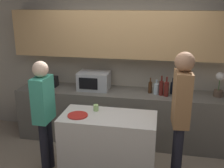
{
  "coord_description": "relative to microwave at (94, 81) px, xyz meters",
  "views": [
    {
      "loc": [
        0.59,
        -2.69,
        2.32
      ],
      "look_at": [
        -0.03,
        0.57,
        1.28
      ],
      "focal_mm": 42.0,
      "sensor_mm": 36.0,
      "label": 1
    }
  ],
  "objects": [
    {
      "name": "back_wall",
      "position": [
        0.51,
        0.23,
        0.49
      ],
      "size": [
        6.4,
        0.4,
        2.7
      ],
      "color": "#B2A893",
      "rests_on": "ground_plane"
    },
    {
      "name": "back_counter",
      "position": [
        0.51,
        -0.04,
        -0.6
      ],
      "size": [
        3.6,
        0.62,
        0.9
      ],
      "color": "#6B665B",
      "rests_on": "ground_plane"
    },
    {
      "name": "kitchen_island",
      "position": [
        0.48,
        -1.12,
        -0.58
      ],
      "size": [
        1.23,
        0.58,
        0.93
      ],
      "color": "beige",
      "rests_on": "ground_plane"
    },
    {
      "name": "microwave",
      "position": [
        0.0,
        0.0,
        0.0
      ],
      "size": [
        0.52,
        0.39,
        0.3
      ],
      "color": "#B7BABC",
      "rests_on": "back_counter"
    },
    {
      "name": "toaster",
      "position": [
        -0.8,
        0.0,
        -0.06
      ],
      "size": [
        0.26,
        0.16,
        0.18
      ],
      "color": "black",
      "rests_on": "back_counter"
    },
    {
      "name": "potted_plant",
      "position": [
        2.01,
        0.0,
        0.05
      ],
      "size": [
        0.14,
        0.14,
        0.39
      ],
      "color": "brown",
      "rests_on": "back_counter"
    },
    {
      "name": "bottle_0",
      "position": [
        0.95,
        -0.03,
        -0.05
      ],
      "size": [
        0.06,
        0.06,
        0.26
      ],
      "color": "#472814",
      "rests_on": "back_counter"
    },
    {
      "name": "bottle_1",
      "position": [
        1.05,
        -0.06,
        -0.06
      ],
      "size": [
        0.09,
        0.09,
        0.24
      ],
      "color": "silver",
      "rests_on": "back_counter"
    },
    {
      "name": "bottle_2",
      "position": [
        1.13,
        -0.1,
        -0.03
      ],
      "size": [
        0.07,
        0.07,
        0.32
      ],
      "color": "maroon",
      "rests_on": "back_counter"
    },
    {
      "name": "bottle_3",
      "position": [
        1.21,
        -0.14,
        -0.03
      ],
      "size": [
        0.08,
        0.08,
        0.32
      ],
      "color": "maroon",
      "rests_on": "back_counter"
    },
    {
      "name": "bottle_4",
      "position": [
        1.31,
        0.0,
        -0.05
      ],
      "size": [
        0.08,
        0.08,
        0.27
      ],
      "color": "black",
      "rests_on": "back_counter"
    },
    {
      "name": "bottle_5",
      "position": [
        1.4,
        -0.11,
        -0.03
      ],
      "size": [
        0.07,
        0.07,
        0.32
      ],
      "color": "#472814",
      "rests_on": "back_counter"
    },
    {
      "name": "plate_on_island",
      "position": [
        0.09,
        -1.19,
        -0.11
      ],
      "size": [
        0.26,
        0.26,
        0.01
      ],
      "color": "red",
      "rests_on": "kitchen_island"
    },
    {
      "name": "cup_0",
      "position": [
        0.28,
        -0.99,
        -0.07
      ],
      "size": [
        0.07,
        0.07,
        0.08
      ],
      "color": "#AAD67E",
      "rests_on": "kitchen_island"
    },
    {
      "name": "person_left",
      "position": [
        -0.42,
        -1.09,
        -0.1
      ],
      "size": [
        0.21,
        0.34,
        1.6
      ],
      "rotation": [
        0.0,
        0.0,
        -1.6
      ],
      "color": "black",
      "rests_on": "ground_plane"
    },
    {
      "name": "person_center",
      "position": [
        1.37,
        -1.06,
        0.02
      ],
      "size": [
        0.23,
        0.35,
        1.78
      ],
      "rotation": [
        0.0,
        0.0,
        -4.64
      ],
      "color": "black",
      "rests_on": "ground_plane"
    }
  ]
}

